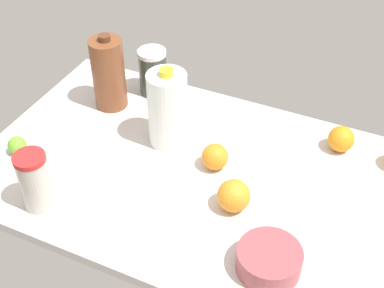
# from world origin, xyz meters

# --- Properties ---
(countertop) EXTENTS (1.20, 0.76, 0.03)m
(countertop) POSITION_xyz_m (0.00, 0.00, 0.01)
(countertop) COLOR silver
(countertop) RESTS_ON ground
(chocolate_milk_jug) EXTENTS (0.10, 0.10, 0.25)m
(chocolate_milk_jug) POSITION_xyz_m (0.37, -0.18, 0.15)
(chocolate_milk_jug) COLOR brown
(chocolate_milk_jug) RESTS_ON countertop
(tumbler_cup) EXTENTS (0.08, 0.08, 0.17)m
(tumbler_cup) POSITION_xyz_m (0.31, 0.28, 0.11)
(tumbler_cup) COLOR beige
(tumbler_cup) RESTS_ON countertop
(mixing_bowl) EXTENTS (0.15, 0.15, 0.06)m
(mixing_bowl) POSITION_xyz_m (-0.30, 0.22, 0.06)
(mixing_bowl) COLOR #A3494F
(mixing_bowl) RESTS_ON countertop
(milk_jug) EXTENTS (0.11, 0.11, 0.25)m
(milk_jug) POSITION_xyz_m (0.12, -0.09, 0.15)
(milk_jug) COLOR white
(milk_jug) RESTS_ON countertop
(shaker_bottle) EXTENTS (0.09, 0.09, 0.16)m
(shaker_bottle) POSITION_xyz_m (0.28, -0.30, 0.11)
(shaker_bottle) COLOR #323D32
(shaker_bottle) RESTS_ON countertop
(lime_by_jug) EXTENTS (0.05, 0.05, 0.05)m
(lime_by_jug) POSITION_xyz_m (0.49, 0.14, 0.06)
(lime_by_jug) COLOR #6BAE2F
(lime_by_jug) RESTS_ON countertop
(orange_near_front) EXTENTS (0.08, 0.08, 0.08)m
(orange_near_front) POSITION_xyz_m (-0.05, -0.04, 0.07)
(orange_near_front) COLOR orange
(orange_near_front) RESTS_ON countertop
(orange_beside_bowl) EXTENTS (0.08, 0.08, 0.08)m
(orange_beside_bowl) POSITION_xyz_m (-0.35, -0.27, 0.07)
(orange_beside_bowl) COLOR orange
(orange_beside_bowl) RESTS_ON countertop
(orange_loose) EXTENTS (0.09, 0.09, 0.09)m
(orange_loose) POSITION_xyz_m (-0.16, 0.08, 0.07)
(orange_loose) COLOR orange
(orange_loose) RESTS_ON countertop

